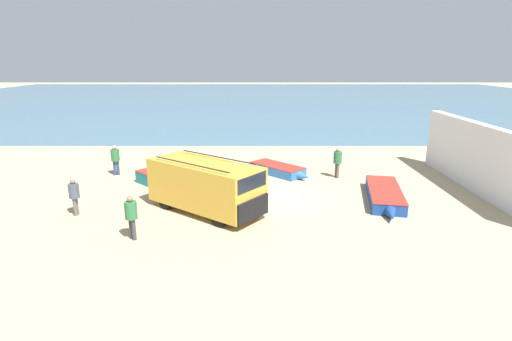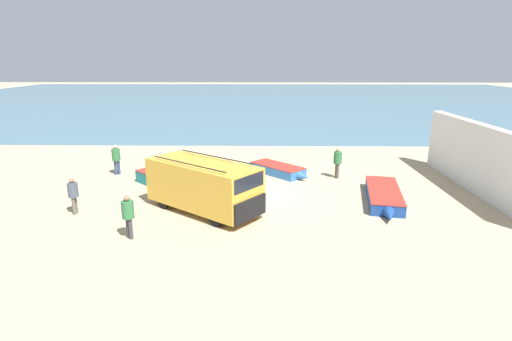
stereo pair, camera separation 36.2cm
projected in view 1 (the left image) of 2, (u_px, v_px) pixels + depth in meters
The scene contains 11 objects.
ground_plane at pixel (259, 197), 19.57m from camera, with size 200.00×200.00×0.00m, color tan.
sea_water at pixel (256, 98), 69.65m from camera, with size 120.00×80.00×0.01m, color #477084.
harbor_wall at pixel (478, 158), 20.10m from camera, with size 0.50×11.19×3.44m, color silver.
parked_van at pixel (205, 185), 17.46m from camera, with size 5.48×4.86×2.36m.
fishing_rowboat_0 at pixel (169, 172), 22.70m from camera, with size 3.43×3.55×0.68m.
fishing_rowboat_1 at pixel (384, 195), 19.03m from camera, with size 2.30×5.48×0.56m.
fishing_rowboat_2 at pixel (278, 170), 23.45m from camera, with size 3.49×3.52×0.55m.
fisherman_0 at pixel (337, 160), 22.58m from camera, with size 0.46×0.46×1.76m.
fisherman_1 at pixel (114, 157), 23.06m from camera, with size 0.46×0.46×1.77m.
fisherman_2 at pixel (130, 214), 14.75m from camera, with size 0.45×0.45×1.71m.
fisherman_3 at pixel (73, 194), 17.08m from camera, with size 0.43×0.43×1.63m.
Camera 1 is at (-0.21, -18.50, 6.54)m, focal length 28.00 mm.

